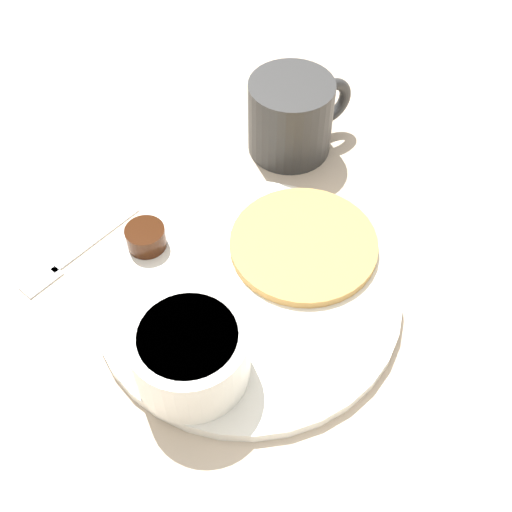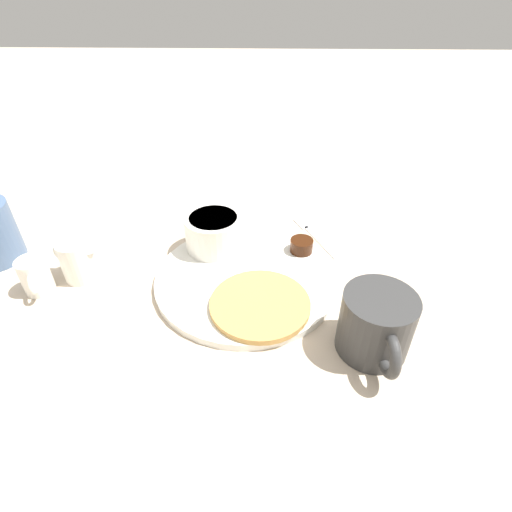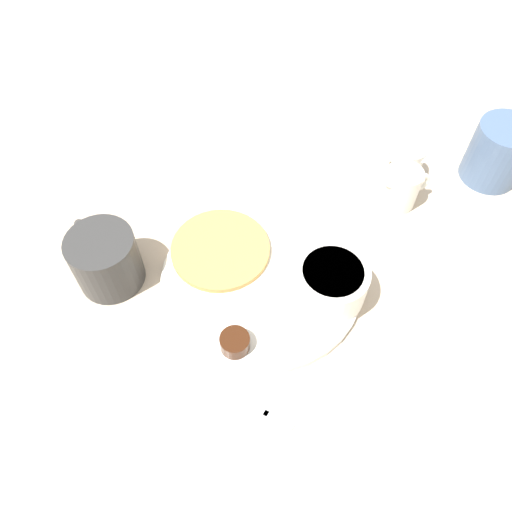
{
  "view_description": "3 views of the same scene",
  "coord_description": "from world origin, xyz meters",
  "views": [
    {
      "loc": [
        0.32,
        -0.14,
        0.5
      ],
      "look_at": [
        -0.0,
        0.01,
        0.05
      ],
      "focal_mm": 45.0,
      "sensor_mm": 36.0,
      "label": 1
    },
    {
      "loc": [
        -0.03,
        0.48,
        0.41
      ],
      "look_at": [
        -0.02,
        -0.01,
        0.04
      ],
      "focal_mm": 28.0,
      "sensor_mm": 36.0,
      "label": 2
    },
    {
      "loc": [
        -0.23,
        -0.31,
        0.6
      ],
      "look_at": [
        0.0,
        0.02,
        0.04
      ],
      "focal_mm": 35.0,
      "sensor_mm": 36.0,
      "label": 3
    }
  ],
  "objects": [
    {
      "name": "pancake_stack",
      "position": [
        -0.02,
        0.07,
        0.02
      ],
      "size": [
        0.14,
        0.14,
        0.01
      ],
      "color": "tan",
      "rests_on": "plate"
    },
    {
      "name": "butter_ramekin",
      "position": [
        0.05,
        -0.1,
        0.03
      ],
      "size": [
        0.05,
        0.05,
        0.04
      ],
      "color": "white",
      "rests_on": "plate"
    },
    {
      "name": "plate",
      "position": [
        0.0,
        0.0,
        0.01
      ],
      "size": [
        0.29,
        0.29,
        0.01
      ],
      "color": "white",
      "rests_on": "ground_plane"
    },
    {
      "name": "ground_plane",
      "position": [
        0.0,
        0.0,
        0.0
      ],
      "size": [
        4.0,
        4.0,
        0.0
      ],
      "primitive_type": "plane",
      "color": "#C6B299"
    },
    {
      "name": "creamer_pitcher_near",
      "position": [
        0.26,
        -0.01,
        0.03
      ],
      "size": [
        0.08,
        0.05,
        0.07
      ],
      "color": "white",
      "rests_on": "ground_plane"
    },
    {
      "name": "syrup_cup",
      "position": [
        -0.09,
        -0.07,
        0.02
      ],
      "size": [
        0.04,
        0.04,
        0.02
      ],
      "color": "#38190A",
      "rests_on": "plate"
    },
    {
      "name": "fork",
      "position": [
        -0.11,
        -0.14,
        0.0
      ],
      "size": [
        0.07,
        0.14,
        0.0
      ],
      "color": "silver",
      "rests_on": "ground_plane"
    },
    {
      "name": "creamer_pitcher_far",
      "position": [
        0.32,
        0.03,
        0.03
      ],
      "size": [
        0.04,
        0.06,
        0.06
      ],
      "color": "white",
      "rests_on": "ground_plane"
    },
    {
      "name": "coffee_mug",
      "position": [
        -0.17,
        0.13,
        0.04
      ],
      "size": [
        0.09,
        0.13,
        0.09
      ],
      "color": "#333333",
      "rests_on": "ground_plane"
    },
    {
      "name": "bowl",
      "position": [
        0.06,
        -0.08,
        0.04
      ],
      "size": [
        0.1,
        0.1,
        0.06
      ],
      "color": "white",
      "rests_on": "plate"
    }
  ]
}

